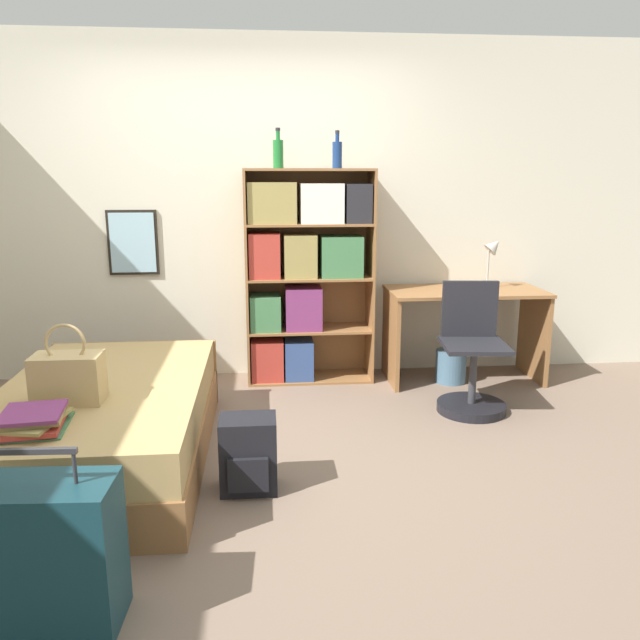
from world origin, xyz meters
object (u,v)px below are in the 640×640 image
(handbag, at_px, (68,377))
(desk, at_px, (464,317))
(desk_chair, at_px, (471,370))
(book_stack_on_bed, at_px, (34,420))
(suitcase, at_px, (40,555))
(backpack, at_px, (248,455))
(bottle_brown, at_px, (337,154))
(desk_lamp, at_px, (493,254))
(bed, at_px, (106,423))
(waste_bin, at_px, (451,366))
(bottle_green, at_px, (278,153))
(bookcase, at_px, (301,271))

(handbag, relative_size, desk, 0.34)
(handbag, xyz_separation_m, desk_chair, (2.38, 0.86, -0.30))
(book_stack_on_bed, bearing_deg, desk_chair, 26.48)
(suitcase, relative_size, backpack, 1.76)
(book_stack_on_bed, height_order, bottle_brown, bottle_brown)
(desk, height_order, desk_lamp, desk_lamp)
(bed, xyz_separation_m, waste_bin, (2.33, 1.18, -0.10))
(book_stack_on_bed, distance_m, desk_lamp, 3.41)
(bottle_brown, height_order, waste_bin, bottle_brown)
(bottle_brown, bearing_deg, bed, -137.73)
(book_stack_on_bed, distance_m, bottle_green, 2.58)
(desk_chair, distance_m, waste_bin, 0.60)
(desk_lamp, bearing_deg, bottle_brown, 178.20)
(bottle_green, xyz_separation_m, desk_lamp, (1.63, -0.06, -0.74))
(handbag, distance_m, desk_chair, 2.55)
(bottle_green, bearing_deg, bottle_brown, -2.40)
(backpack, bearing_deg, waste_bin, 46.01)
(suitcase, relative_size, bottle_green, 2.37)
(desk_lamp, bearing_deg, bottle_green, 178.04)
(backpack, relative_size, waste_bin, 1.52)
(bed, height_order, handbag, handbag)
(desk_lamp, relative_size, waste_bin, 1.60)
(suitcase, height_order, backpack, suitcase)
(book_stack_on_bed, distance_m, bottle_brown, 2.79)
(book_stack_on_bed, distance_m, backpack, 1.02)
(suitcase, xyz_separation_m, bottle_green, (0.92, 2.67, 1.45))
(handbag, bearing_deg, bed, 71.40)
(book_stack_on_bed, bearing_deg, desk_lamp, 34.18)
(bookcase, relative_size, bottle_green, 5.68)
(book_stack_on_bed, xyz_separation_m, bookcase, (1.32, 1.97, 0.37))
(bed, relative_size, desk, 1.57)
(desk, distance_m, backpack, 2.34)
(bed, relative_size, book_stack_on_bed, 4.89)
(bottle_brown, bearing_deg, suitcase, -116.92)
(desk, bearing_deg, book_stack_on_bed, -144.29)
(bottle_green, bearing_deg, bookcase, 5.18)
(suitcase, bearing_deg, desk, 47.76)
(desk_chair, relative_size, backpack, 2.25)
(bottle_brown, bearing_deg, waste_bin, -8.90)
(desk_chair, bearing_deg, bottle_brown, 139.57)
(backpack, bearing_deg, bookcase, 77.89)
(bottle_green, bearing_deg, suitcase, -108.96)
(suitcase, distance_m, desk_lamp, 3.72)
(bed, height_order, desk, desk)
(desk_lamp, xyz_separation_m, backpack, (-1.85, -1.68, -0.79))
(suitcase, height_order, desk, desk)
(suitcase, bearing_deg, bottle_green, 71.04)
(bottle_brown, xyz_separation_m, backpack, (-0.64, -1.72, -1.53))
(bottle_green, distance_m, desk, 1.88)
(suitcase, distance_m, bookcase, 2.95)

